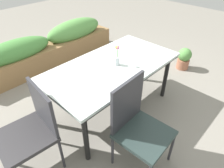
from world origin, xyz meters
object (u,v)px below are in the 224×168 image
(dining_table, at_px, (112,69))
(flower_vase, at_px, (117,58))
(chair_end_left, at_px, (32,128))
(potted_plant, at_px, (184,58))
(chair_near_left, at_px, (137,123))
(planter_box, at_px, (50,48))

(dining_table, relative_size, flower_vase, 6.76)
(chair_end_left, relative_size, potted_plant, 2.30)
(chair_near_left, distance_m, chair_end_left, 1.01)
(chair_near_left, xyz_separation_m, planter_box, (0.53, 2.44, -0.20))
(flower_vase, xyz_separation_m, planter_box, (0.10, 1.77, -0.50))
(chair_near_left, height_order, planter_box, chair_near_left)
(dining_table, height_order, planter_box, dining_table)
(chair_near_left, xyz_separation_m, potted_plant, (2.10, 0.53, -0.33))
(planter_box, relative_size, potted_plant, 6.79)
(chair_end_left, height_order, planter_box, chair_end_left)
(chair_near_left, bearing_deg, planter_box, -104.84)
(dining_table, distance_m, chair_near_left, 0.82)
(chair_end_left, bearing_deg, flower_vase, -85.67)
(flower_vase, height_order, planter_box, flower_vase)
(chair_near_left, xyz_separation_m, flower_vase, (0.43, 0.67, 0.29))
(dining_table, bearing_deg, potted_plant, -6.09)
(potted_plant, bearing_deg, dining_table, 173.91)
(dining_table, distance_m, potted_plant, 1.79)
(dining_table, xyz_separation_m, potted_plant, (1.72, -0.18, -0.46))
(chair_end_left, relative_size, planter_box, 0.34)
(chair_near_left, bearing_deg, flower_vase, -125.32)
(chair_near_left, relative_size, chair_end_left, 1.06)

